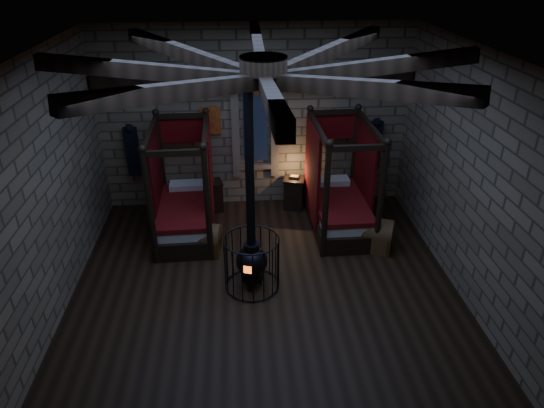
{
  "coord_description": "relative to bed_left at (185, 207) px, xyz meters",
  "views": [
    {
      "loc": [
        -0.42,
        -7.15,
        5.56
      ],
      "look_at": [
        0.17,
        0.6,
        1.43
      ],
      "focal_mm": 32.0,
      "sensor_mm": 36.0,
      "label": 1
    }
  ],
  "objects": [
    {
      "name": "room",
      "position": [
        1.59,
        -2.09,
        3.16
      ],
      "size": [
        7.02,
        7.02,
        4.29
      ],
      "color": "black",
      "rests_on": "ground"
    },
    {
      "name": "trunk_right",
      "position": [
        3.83,
        -0.94,
        -0.28
      ],
      "size": [
        1.09,
        0.91,
        0.69
      ],
      "rotation": [
        0.0,
        0.0,
        -0.4
      ],
      "color": "brown",
      "rests_on": "ground"
    },
    {
      "name": "bed_right",
      "position": [
        3.35,
        -0.03,
        0.0
      ],
      "size": [
        1.23,
        2.3,
        2.38
      ],
      "rotation": [
        0.0,
        0.0,
        0.01
      ],
      "color": "black",
      "rests_on": "ground"
    },
    {
      "name": "stove",
      "position": [
        1.36,
        -2.1,
        0.04
      ],
      "size": [
        1.0,
        1.0,
        4.05
      ],
      "rotation": [
        0.0,
        0.0,
        -0.31
      ],
      "color": "black",
      "rests_on": "ground"
    },
    {
      "name": "trunk_left",
      "position": [
        0.32,
        -0.85,
        -0.3
      ],
      "size": [
        0.95,
        0.69,
        0.64
      ],
      "rotation": [
        0.0,
        0.0,
        -0.17
      ],
      "color": "brown",
      "rests_on": "ground"
    },
    {
      "name": "nightstand_right",
      "position": [
        2.47,
        0.89,
        -0.19
      ],
      "size": [
        0.58,
        0.56,
        0.84
      ],
      "rotation": [
        0.0,
        0.0,
        -0.25
      ],
      "color": "black",
      "rests_on": "ground"
    },
    {
      "name": "nightstand_left",
      "position": [
        0.55,
        0.91,
        -0.2
      ],
      "size": [
        0.55,
        0.54,
        0.9
      ],
      "rotation": [
        0.0,
        0.0,
        0.23
      ],
      "color": "black",
      "rests_on": "ground"
    },
    {
      "name": "bed_left",
      "position": [
        0.0,
        0.0,
        0.0
      ],
      "size": [
        1.25,
        2.3,
        2.37
      ],
      "rotation": [
        0.0,
        0.0,
        0.02
      ],
      "color": "black",
      "rests_on": "ground"
    }
  ]
}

